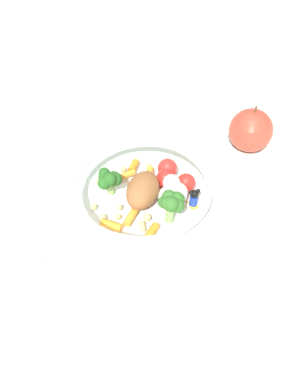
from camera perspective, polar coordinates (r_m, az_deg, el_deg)
The scene contains 3 objects.
ground_plane at distance 0.66m, azimuth -0.36°, elevation -1.96°, with size 2.40×2.40×0.00m, color silver.
food_container at distance 0.64m, azimuth 0.60°, elevation 0.15°, with size 0.22×0.22×0.07m.
loose_apple at distance 0.76m, azimuth 14.82°, elevation 8.41°, with size 0.08×0.08×0.09m.
Camera 1 is at (0.18, -0.40, 0.49)m, focal length 37.81 mm.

